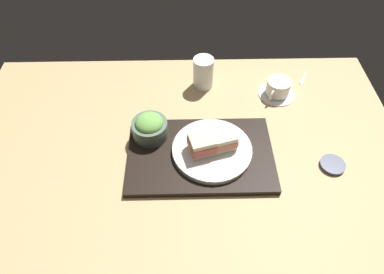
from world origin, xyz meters
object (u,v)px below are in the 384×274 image
Objects in this scene: sandwich_plate at (212,150)px; small_sauce_dish at (332,165)px; sandwich_near at (202,145)px; drinking_glass at (203,73)px; coffee_cup at (278,89)px; teaspoon at (303,80)px; sandwich_far at (223,140)px; salad_bowl at (150,127)px.

small_sauce_dish is at bearing -7.50° from sandwich_plate.
drinking_glass reaches higher than sandwich_near.
teaspoon is (11.05, 6.94, -2.39)cm from coffee_cup.
drinking_glass is at bearing 98.04° from sandwich_far.
sandwich_near is 39.58cm from small_sauce_dish.
sandwich_plate is 20.33cm from salad_bowl.
sandwich_near is 17.65cm from salad_bowl.
sandwich_plate is 49.47cm from teaspoon.
sandwich_far is at bearing -15.56° from salad_bowl.
drinking_glass is 52.83cm from small_sauce_dish.
coffee_cup reaches higher than sandwich_plate.
sandwich_plate is 2.18× the size of salad_bowl.
sandwich_far is at bearing -134.76° from teaspoon.
sandwich_near is at bearing -93.21° from drinking_glass.
sandwich_far is 1.07× the size of teaspoon.
salad_bowl is at bearing -124.57° from drinking_glass.
sandwich_plate is at bearing -136.58° from teaspoon.
sandwich_near is at bearing 174.51° from small_sauce_dish.
sandwich_near is (-3.17, -0.97, 3.76)cm from sandwich_plate.
sandwich_plate is 5.02cm from sandwich_near.
salad_bowl is at bearing 167.80° from small_sauce_dish.
teaspoon is (39.06, 34.93, -6.16)cm from sandwich_near.
sandwich_near is 39.79cm from coffee_cup.
coffee_cup is (24.85, 27.03, -0.01)cm from sandwich_plate.
drinking_glass reaches higher than sandwich_plate.
drinking_glass is 1.42× the size of teaspoon.
sandwich_far is at bearing 17.00° from sandwich_near.
sandwich_near is 52.77cm from teaspoon.
coffee_cup is at bearing -147.87° from teaspoon.
coffee_cup is (28.02, 28.00, -3.77)cm from sandwich_near.
sandwich_far reaches higher than coffee_cup.
drinking_glass reaches higher than small_sauce_dish.
sandwich_far is 0.79× the size of salad_bowl.
sandwich_far is 0.75× the size of drinking_glass.
teaspoon is at bearing 26.15° from salad_bowl.
salad_bowl reaches higher than sandwich_far.
sandwich_near is 0.76× the size of drinking_glass.
sandwich_near is at bearing -163.00° from sandwich_plate.
sandwich_plate is at bearing -87.73° from drinking_glass.
sandwich_plate is 2.76× the size of sandwich_far.
coffee_cup is at bearing -11.96° from drinking_glass.
sandwich_plate reaches higher than teaspoon.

